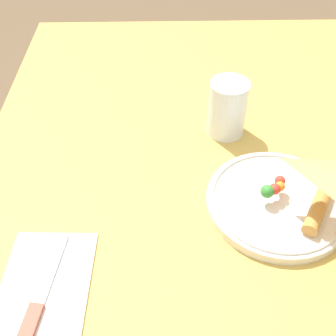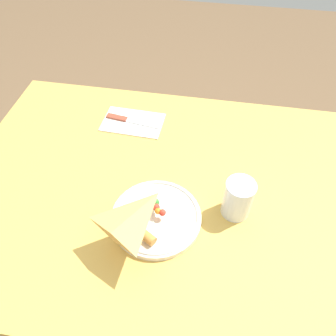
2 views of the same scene
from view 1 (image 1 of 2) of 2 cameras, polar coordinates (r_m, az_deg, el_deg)
dining_table at (r=0.80m, az=5.38°, el=-6.69°), size 1.27×0.84×0.73m
plate_pizza at (r=0.71m, az=14.53°, el=-4.19°), size 0.23×0.23×0.05m
milk_glass at (r=0.81m, az=8.02°, el=7.71°), size 0.07×0.07×0.11m
napkin_folded at (r=0.63m, az=-16.47°, el=-15.70°), size 0.20×0.13×0.00m
butter_knife at (r=0.62m, az=-16.84°, el=-16.18°), size 0.19×0.05×0.01m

